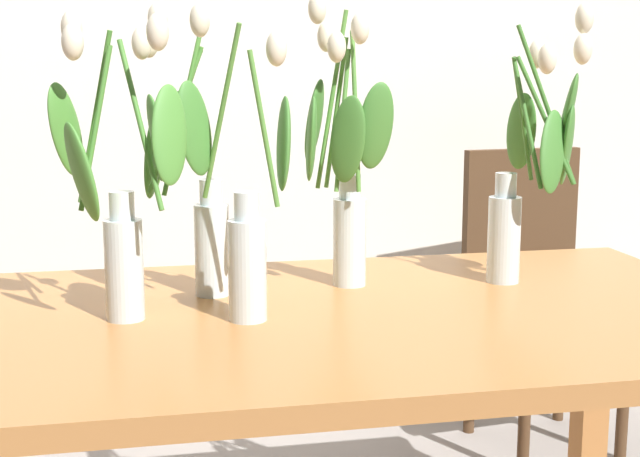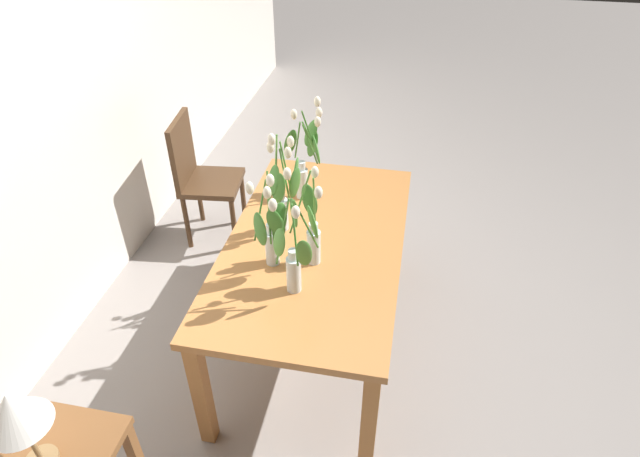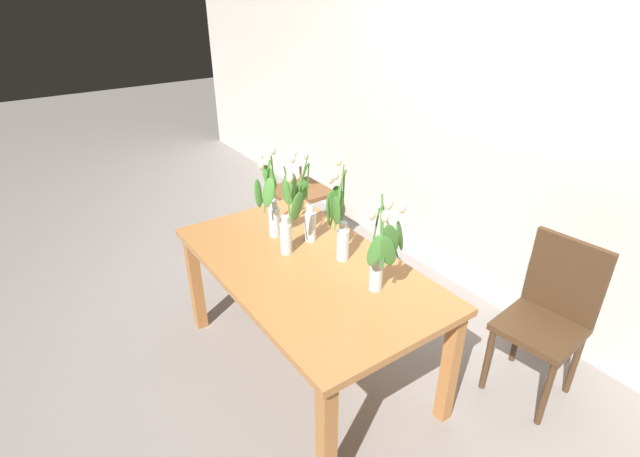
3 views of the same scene
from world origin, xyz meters
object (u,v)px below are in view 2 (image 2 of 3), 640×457
object	(u,v)px
dining_chair	(200,173)
tulip_vase_1	(310,231)
tulip_vase_4	(283,194)
tulip_vase_0	(296,256)
dining_table	(315,254)
table_lamp	(14,412)
tulip_vase_2	(271,234)
tulip_vase_3	(305,160)

from	to	relation	value
dining_chair	tulip_vase_1	bearing A→B (deg)	-135.63
tulip_vase_4	dining_chair	world-z (taller)	tulip_vase_4
tulip_vase_0	dining_chair	distance (m)	1.66
tulip_vase_1	dining_chair	distance (m)	1.51
dining_table	tulip_vase_0	distance (m)	0.49
dining_chair	tulip_vase_0	bearing A→B (deg)	-141.59
tulip_vase_4	table_lamp	xyz separation A→B (m)	(-1.32, 0.60, -0.11)
table_lamp	tulip_vase_4	bearing A→B (deg)	-24.48
dining_table	tulip_vase_4	bearing A→B (deg)	73.38
tulip_vase_2	tulip_vase_3	size ratio (longest dim) A/B	0.98
tulip_vase_2	table_lamp	world-z (taller)	tulip_vase_2
dining_table	tulip_vase_1	xyz separation A→B (m)	(-0.17, -0.01, 0.27)
tulip_vase_3	table_lamp	bearing A→B (deg)	159.63
tulip_vase_1	table_lamp	size ratio (longest dim) A/B	1.40
tulip_vase_2	tulip_vase_3	world-z (taller)	tulip_vase_3
tulip_vase_2	dining_chair	world-z (taller)	tulip_vase_2
dining_table	dining_chair	distance (m)	1.34
tulip_vase_2	dining_chair	distance (m)	1.47
tulip_vase_3	table_lamp	size ratio (longest dim) A/B	1.43
dining_table	tulip_vase_3	world-z (taller)	tulip_vase_3
tulip_vase_3	dining_chair	bearing A→B (deg)	63.30
dining_table	table_lamp	size ratio (longest dim) A/B	4.02
tulip_vase_2	dining_chair	bearing A→B (deg)	37.11
tulip_vase_1	tulip_vase_2	distance (m)	0.19
tulip_vase_2	dining_chair	size ratio (longest dim) A/B	0.60
tulip_vase_0	tulip_vase_2	distance (m)	0.20
tulip_vase_4	dining_chair	size ratio (longest dim) A/B	0.63
tulip_vase_3	dining_chair	xyz separation A→B (m)	(0.43, 0.86, -0.44)
dining_table	tulip_vase_1	distance (m)	0.32
tulip_vase_1	tulip_vase_3	world-z (taller)	tulip_vase_3
tulip_vase_0	tulip_vase_1	world-z (taller)	tulip_vase_1
tulip_vase_3	tulip_vase_4	distance (m)	0.39
tulip_vase_3	dining_chair	world-z (taller)	tulip_vase_3
tulip_vase_0	dining_chair	size ratio (longest dim) A/B	0.58
tulip_vase_0	dining_chair	bearing A→B (deg)	38.41
tulip_vase_1	table_lamp	world-z (taller)	tulip_vase_1
tulip_vase_1	tulip_vase_0	bearing A→B (deg)	175.52
tulip_vase_4	tulip_vase_0	bearing A→B (deg)	-159.13
tulip_vase_4	table_lamp	size ratio (longest dim) A/B	1.47
tulip_vase_0	tulip_vase_1	xyz separation A→B (m)	(0.22, -0.02, -0.02)
tulip_vase_2	dining_table	bearing A→B (deg)	-31.68
tulip_vase_1	table_lamp	xyz separation A→B (m)	(-1.10, 0.79, -0.07)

